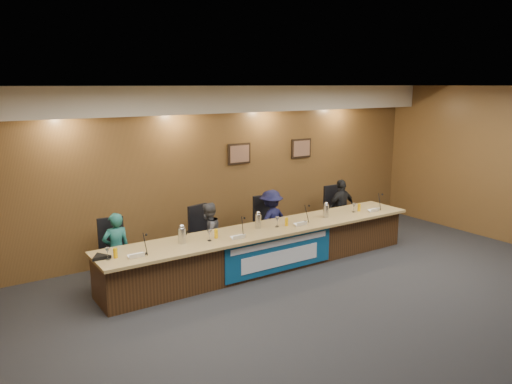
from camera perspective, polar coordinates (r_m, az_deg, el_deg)
floor at (r=7.40m, az=12.17°, el=-13.91°), size 10.00×10.00×0.00m
ceiling at (r=6.66m, az=13.42°, el=11.67°), size 10.00×8.00×0.04m
wall_back at (r=9.98m, az=-3.98°, el=2.81°), size 10.00×0.04×3.20m
soffit at (r=9.64m, az=-3.36°, el=10.55°), size 10.00×0.50×0.50m
dais_body at (r=8.97m, az=1.23°, el=-6.50°), size 6.00×0.80×0.70m
dais_top at (r=8.81m, az=1.42°, el=-4.28°), size 6.10×0.95×0.05m
banner at (r=8.64m, az=2.81°, el=-7.04°), size 2.20×0.02×0.65m
banner_text_upper at (r=8.56m, az=2.87°, el=-5.80°), size 2.00×0.01×0.10m
banner_text_lower at (r=8.65m, az=2.85°, el=-7.56°), size 1.60×0.01×0.28m
wall_photo_left at (r=10.12m, az=-1.94°, el=4.39°), size 0.52×0.04×0.42m
wall_photo_right at (r=11.03m, az=5.18°, el=5.00°), size 0.52×0.04×0.42m
panelist_a at (r=8.41m, az=-15.67°, el=-6.36°), size 0.45×0.30×1.23m
panelist_b at (r=9.03m, az=-5.46°, el=-4.86°), size 0.70×0.64×1.16m
panelist_c at (r=9.72m, az=1.74°, el=-3.35°), size 0.88×0.61×1.24m
panelist_d at (r=10.85m, az=9.71°, el=-1.83°), size 0.74×0.32×1.25m
office_chair_a at (r=8.54m, az=-15.83°, el=-7.02°), size 0.53×0.53×0.08m
office_chair_b at (r=9.15m, az=-5.74°, el=-5.31°), size 0.58×0.58×0.08m
office_chair_c at (r=9.83m, az=1.40°, el=-4.00°), size 0.51×0.51×0.08m
office_chair_d at (r=10.95m, az=9.32°, el=-2.47°), size 0.50×0.50×0.08m
nameplate_a at (r=7.50m, az=-13.44°, el=-7.04°), size 0.24×0.08×0.10m
microphone_a at (r=7.65m, az=-12.60°, el=-6.89°), size 0.07×0.07×0.02m
juice_glass_a at (r=7.58m, az=-15.77°, el=-6.73°), size 0.06×0.06×0.15m
water_glass_a at (r=7.54m, az=-16.59°, el=-6.77°), size 0.08×0.08×0.18m
nameplate_b at (r=8.16m, az=-1.94°, el=-5.12°), size 0.24×0.08×0.10m
microphone_b at (r=8.35m, az=-1.69°, el=-4.96°), size 0.07×0.07×0.02m
juice_glass_b at (r=8.24m, az=-4.58°, el=-4.77°), size 0.06×0.06×0.15m
water_glass_b at (r=8.10m, az=-5.35°, el=-4.97°), size 0.08×0.08×0.18m
nameplate_c at (r=8.95m, az=5.26°, el=-3.60°), size 0.24×0.08×0.10m
microphone_c at (r=9.20m, az=5.64°, el=-3.39°), size 0.07×0.07×0.02m
juice_glass_c at (r=8.93m, az=3.51°, el=-3.41°), size 0.06×0.06×0.15m
water_glass_c at (r=8.85m, az=2.44°, el=-3.44°), size 0.08×0.08×0.18m
nameplate_d at (r=10.15m, az=13.44°, el=-1.99°), size 0.24×0.08×0.10m
microphone_d at (r=10.37m, az=13.74°, el=-1.90°), size 0.07×0.07×0.02m
juice_glass_d at (r=10.14m, az=11.70°, el=-1.75°), size 0.06×0.06×0.15m
water_glass_d at (r=10.03m, az=11.11°, el=-1.78°), size 0.08×0.08×0.18m
carafe_left at (r=8.02m, az=-8.47°, el=-4.96°), size 0.13×0.13×0.25m
carafe_mid at (r=8.75m, az=0.23°, el=-3.36°), size 0.11×0.11×0.25m
carafe_right at (r=9.56m, az=7.99°, el=-2.16°), size 0.11×0.11×0.24m
speakerphone at (r=7.63m, az=-17.36°, el=-7.10°), size 0.32×0.32×0.05m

